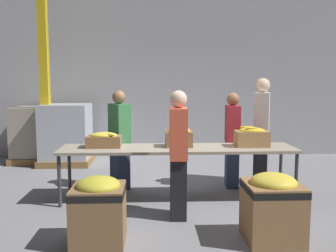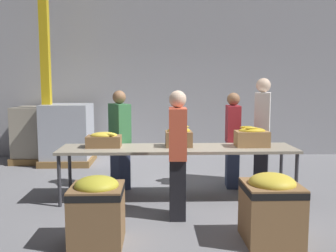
# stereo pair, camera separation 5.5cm
# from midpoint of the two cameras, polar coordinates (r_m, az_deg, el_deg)

# --- Properties ---
(ground_plane) EXTENTS (30.00, 30.00, 0.00)m
(ground_plane) POSITION_cam_midpoint_polar(r_m,az_deg,el_deg) (5.56, 1.21, -10.94)
(ground_plane) COLOR gray
(wall_back) EXTENTS (16.00, 0.08, 4.00)m
(wall_back) POSITION_cam_midpoint_polar(r_m,az_deg,el_deg) (8.57, -0.21, 8.80)
(wall_back) COLOR #A8A8AD
(wall_back) RESTS_ON ground_plane
(sorting_table) EXTENTS (3.37, 0.75, 0.75)m
(sorting_table) POSITION_cam_midpoint_polar(r_m,az_deg,el_deg) (5.39, 1.22, -3.73)
(sorting_table) COLOR #9E937F
(sorting_table) RESTS_ON ground_plane
(banana_box_0) EXTENTS (0.49, 0.31, 0.22)m
(banana_box_0) POSITION_cam_midpoint_polar(r_m,az_deg,el_deg) (5.46, -10.02, -2.06)
(banana_box_0) COLOR olive
(banana_box_0) RESTS_ON sorting_table
(banana_box_1) EXTENTS (0.38, 0.32, 0.30)m
(banana_box_1) POSITION_cam_midpoint_polar(r_m,az_deg,el_deg) (5.44, 1.36, -1.60)
(banana_box_1) COLOR olive
(banana_box_1) RESTS_ON sorting_table
(banana_box_2) EXTENTS (0.47, 0.33, 0.30)m
(banana_box_2) POSITION_cam_midpoint_polar(r_m,az_deg,el_deg) (5.56, 12.35, -1.62)
(banana_box_2) COLOR #A37A4C
(banana_box_2) RESTS_ON sorting_table
(volunteer_0) EXTENTS (0.37, 0.52, 1.75)m
(volunteer_0) POSITION_cam_midpoint_polar(r_m,az_deg,el_deg) (6.36, 13.80, -0.85)
(volunteer_0) COLOR black
(volunteer_0) RESTS_ON ground_plane
(volunteer_1) EXTENTS (0.23, 0.43, 1.59)m
(volunteer_1) POSITION_cam_midpoint_polar(r_m,az_deg,el_deg) (4.63, 1.23, -4.48)
(volunteer_1) COLOR black
(volunteer_1) RESTS_ON ground_plane
(volunteer_2) EXTENTS (0.24, 0.42, 1.52)m
(volunteer_2) POSITION_cam_midpoint_polar(r_m,az_deg,el_deg) (6.08, 9.50, -2.19)
(volunteer_2) COLOR #2D3856
(volunteer_2) RESTS_ON ground_plane
(volunteer_3) EXTENTS (0.39, 0.47, 1.56)m
(volunteer_3) POSITION_cam_midpoint_polar(r_m,az_deg,el_deg) (5.95, -7.66, -2.16)
(volunteer_3) COLOR #2D3856
(volunteer_3) RESTS_ON ground_plane
(donation_bin_0) EXTENTS (0.54, 0.54, 0.72)m
(donation_bin_0) POSITION_cam_midpoint_polar(r_m,az_deg,el_deg) (4.05, -10.93, -12.22)
(donation_bin_0) COLOR olive
(donation_bin_0) RESTS_ON ground_plane
(donation_bin_1) EXTENTS (0.58, 0.58, 0.73)m
(donation_bin_1) POSITION_cam_midpoint_polar(r_m,az_deg,el_deg) (4.19, 15.28, -11.55)
(donation_bin_1) COLOR olive
(donation_bin_1) RESTS_ON ground_plane
(support_pillar) EXTENTS (0.17, 0.17, 4.00)m
(support_pillar) POSITION_cam_midpoint_polar(r_m,az_deg,el_deg) (7.97, -18.55, 8.62)
(support_pillar) COLOR gold
(support_pillar) RESTS_ON ground_plane
(pallet_stack_0) EXTENTS (0.95, 0.95, 1.17)m
(pallet_stack_0) POSITION_cam_midpoint_polar(r_m,az_deg,el_deg) (8.42, -19.63, -1.28)
(pallet_stack_0) COLOR olive
(pallet_stack_0) RESTS_ON ground_plane
(pallet_stack_1) EXTENTS (1.03, 1.03, 1.23)m
(pallet_stack_1) POSITION_cam_midpoint_polar(r_m,az_deg,el_deg) (8.04, -15.42, -1.26)
(pallet_stack_1) COLOR olive
(pallet_stack_1) RESTS_ON ground_plane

